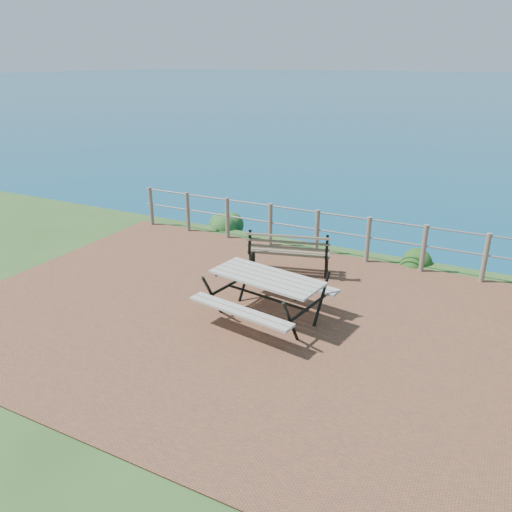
# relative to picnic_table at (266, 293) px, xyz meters

# --- Properties ---
(ground) EXTENTS (10.00, 7.00, 0.12)m
(ground) POSITION_rel_picnic_table_xyz_m (-0.34, -0.06, -0.50)
(ground) COLOR brown
(ground) RESTS_ON ground
(safety_railing) EXTENTS (9.40, 0.10, 1.00)m
(safety_railing) POSITION_rel_picnic_table_xyz_m (-0.34, 3.29, 0.07)
(safety_railing) COLOR #6B5B4C
(safety_railing) RESTS_ON ground
(picnic_table) EXTENTS (1.95, 1.60, 0.78)m
(picnic_table) POSITION_rel_picnic_table_xyz_m (0.00, 0.00, 0.00)
(picnic_table) COLOR gray
(picnic_table) RESTS_ON ground
(park_bench) EXTENTS (1.70, 0.83, 0.93)m
(park_bench) POSITION_rel_picnic_table_xyz_m (-0.45, 1.99, 0.11)
(park_bench) COLOR brown
(park_bench) RESTS_ON ground
(shrub_lip_west) EXTENTS (0.78, 0.78, 0.53)m
(shrub_lip_west) POSITION_rel_picnic_table_xyz_m (-3.27, 4.09, -0.50)
(shrub_lip_west) COLOR #1E5021
(shrub_lip_west) RESTS_ON ground
(shrub_lip_east) EXTENTS (0.76, 0.76, 0.49)m
(shrub_lip_east) POSITION_rel_picnic_table_xyz_m (1.93, 3.72, -0.50)
(shrub_lip_east) COLOR #1E4515
(shrub_lip_east) RESTS_ON ground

